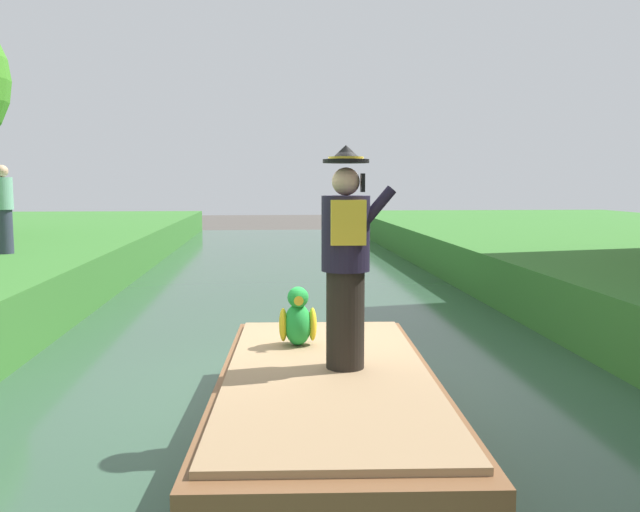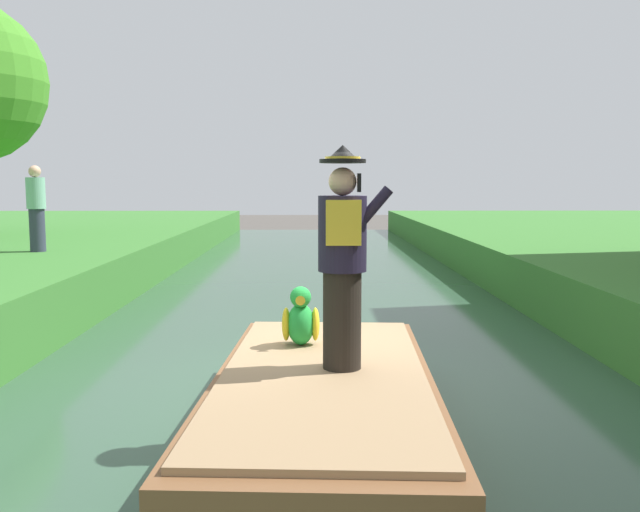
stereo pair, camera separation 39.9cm
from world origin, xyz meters
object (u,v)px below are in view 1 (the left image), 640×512
(parrot_plush, at_px, (298,320))
(person_pirate, at_px, (346,258))
(boat, at_px, (328,407))
(person_bystander, at_px, (4,209))

(parrot_plush, bearing_deg, person_pirate, -65.90)
(boat, distance_m, person_bystander, 8.97)
(person_pirate, bearing_deg, person_bystander, 140.15)
(person_pirate, bearing_deg, parrot_plush, 127.04)
(person_pirate, relative_size, person_bystander, 1.16)
(boat, height_order, person_pirate, person_pirate)
(parrot_plush, distance_m, person_bystander, 8.08)
(boat, bearing_deg, person_bystander, 126.10)
(boat, relative_size, parrot_plush, 7.51)
(boat, xyz_separation_m, person_pirate, (0.16, 0.08, 1.23))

